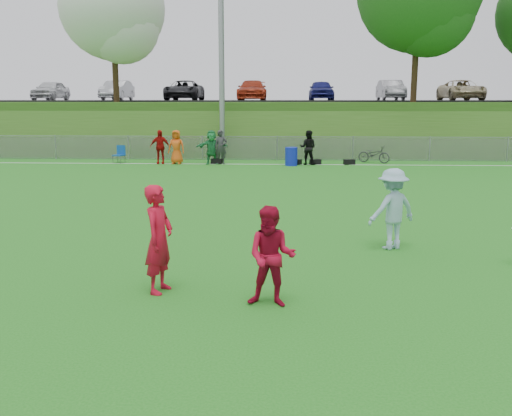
# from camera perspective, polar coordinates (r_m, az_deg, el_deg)

# --- Properties ---
(ground) EXTENTS (120.00, 120.00, 0.00)m
(ground) POSITION_cam_1_polar(r_m,az_deg,el_deg) (10.83, 0.60, -6.52)
(ground) COLOR #1C6A16
(ground) RESTS_ON ground
(sideline_far) EXTENTS (60.00, 0.10, 0.01)m
(sideline_far) POSITION_cam_1_polar(r_m,az_deg,el_deg) (28.51, 2.06, 4.39)
(sideline_far) COLOR white
(sideline_far) RESTS_ON ground
(fence) EXTENTS (58.00, 0.06, 1.30)m
(fence) POSITION_cam_1_polar(r_m,az_deg,el_deg) (30.43, 2.12, 6.02)
(fence) COLOR gray
(fence) RESTS_ON ground
(light_pole) EXTENTS (1.20, 0.40, 12.15)m
(light_pole) POSITION_cam_1_polar(r_m,az_deg,el_deg) (31.50, -3.50, 17.21)
(light_pole) COLOR gray
(light_pole) RESTS_ON ground
(berm) EXTENTS (120.00, 18.00, 3.00)m
(berm) POSITION_cam_1_polar(r_m,az_deg,el_deg) (41.36, 2.35, 8.49)
(berm) COLOR #2E5A19
(berm) RESTS_ON ground
(parking_lot) EXTENTS (120.00, 12.00, 0.10)m
(parking_lot) POSITION_cam_1_polar(r_m,az_deg,el_deg) (43.32, 2.39, 10.65)
(parking_lot) COLOR black
(parking_lot) RESTS_ON berm
(tree_white_flowering) EXTENTS (6.30, 6.30, 8.78)m
(tree_white_flowering) POSITION_cam_1_polar(r_m,az_deg,el_deg) (37.05, -13.93, 18.49)
(tree_white_flowering) COLOR black
(tree_white_flowering) RESTS_ON berm
(car_row) EXTENTS (32.04, 5.18, 1.44)m
(car_row) POSITION_cam_1_polar(r_m,az_deg,el_deg) (42.35, 0.77, 11.70)
(car_row) COLOR silver
(car_row) RESTS_ON parking_lot
(spectator_row) EXTENTS (8.40, 0.87, 1.69)m
(spectator_row) POSITION_cam_1_polar(r_m,az_deg,el_deg) (28.62, -3.81, 6.09)
(spectator_row) COLOR #A80D0B
(spectator_row) RESTS_ON ground
(gear_bags) EXTENTS (7.22, 0.58, 0.26)m
(gear_bags) POSITION_cam_1_polar(r_m,az_deg,el_deg) (28.60, 3.83, 4.64)
(gear_bags) COLOR black
(gear_bags) RESTS_ON ground
(player_red_left) EXTENTS (0.58, 0.75, 1.84)m
(player_red_left) POSITION_cam_1_polar(r_m,az_deg,el_deg) (9.71, -9.68, -3.08)
(player_red_left) COLOR red
(player_red_left) RESTS_ON ground
(player_red_center) EXTENTS (0.86, 0.72, 1.61)m
(player_red_center) POSITION_cam_1_polar(r_m,az_deg,el_deg) (8.96, 1.57, -4.89)
(player_red_center) COLOR #AA0B29
(player_red_center) RESTS_ON ground
(player_blue) EXTENTS (1.32, 1.11, 1.77)m
(player_blue) POSITION_cam_1_polar(r_m,az_deg,el_deg) (12.70, 13.47, -0.10)
(player_blue) COLOR #92B7CB
(player_blue) RESTS_ON ground
(recycling_bin) EXTENTS (0.72, 0.72, 0.89)m
(recycling_bin) POSITION_cam_1_polar(r_m,az_deg,el_deg) (28.02, 3.55, 5.17)
(recycling_bin) COLOR #1021B5
(recycling_bin) RESTS_ON ground
(camp_chair) EXTENTS (0.62, 0.63, 0.89)m
(camp_chair) POSITION_cam_1_polar(r_m,az_deg,el_deg) (29.94, -13.53, 4.90)
(camp_chair) COLOR #0D4493
(camp_chair) RESTS_ON ground
(bicycle) EXTENTS (1.73, 1.30, 0.87)m
(bicycle) POSITION_cam_1_polar(r_m,az_deg,el_deg) (29.81, 11.72, 5.28)
(bicycle) COLOR #2A2A2C
(bicycle) RESTS_ON ground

